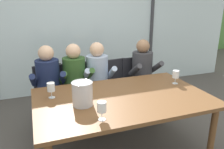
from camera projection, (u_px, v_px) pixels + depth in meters
ground at (98, 116)px, 3.63m from camera, size 14.00×14.00×0.00m
window_glass_panel at (78, 27)px, 4.36m from camera, size 7.12×0.03×2.60m
window_mullion_right at (152, 24)px, 4.86m from camera, size 0.06×0.06×2.60m
hillside_vineyard at (57, 23)px, 7.57m from camera, size 13.12×2.40×2.16m
dining_table at (123, 102)px, 2.53m from camera, size 1.92×1.20×0.76m
chair_near_curtain at (51, 91)px, 3.28m from camera, size 0.50×0.50×0.90m
chair_left_of_center at (73, 89)px, 3.35m from camera, size 0.44×0.44×0.90m
chair_center at (98, 86)px, 3.48m from camera, size 0.45×0.45×0.90m
chair_right_of_center at (116, 83)px, 3.58m from camera, size 0.49×0.49×0.90m
chair_near_window_right at (136, 80)px, 3.71m from camera, size 0.47×0.47×0.90m
person_navy_polo at (49, 84)px, 3.06m from camera, size 0.48×0.62×1.22m
person_olive_shirt at (76, 81)px, 3.18m from camera, size 0.47×0.62×1.22m
person_pale_blue_shirt at (99, 78)px, 3.29m from camera, size 0.48×0.62×1.22m
person_charcoal_jacket at (144, 73)px, 3.54m from camera, size 0.47×0.62×1.22m
ice_bucket_primary at (82, 93)px, 2.26m from camera, size 0.22×0.22×0.25m
wine_glass_by_left_taster at (176, 75)px, 2.86m from camera, size 0.08×0.08×0.17m
wine_glass_near_bucket at (51, 88)px, 2.44m from camera, size 0.08×0.08×0.17m
wine_glass_center_pour at (102, 107)px, 1.97m from camera, size 0.08×0.08×0.17m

